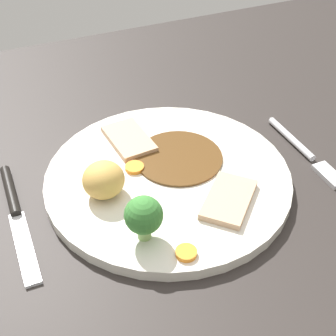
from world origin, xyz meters
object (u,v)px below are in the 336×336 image
object	(u,v)px
fork	(305,152)
knife	(15,210)
broccoli_floret	(144,216)
roast_potato_left	(104,180)
meat_slice_main	(131,139)
carrot_coin_back	(135,167)
meat_slice_under	(229,199)
dinner_plate	(168,179)
carrot_coin_front	(186,253)

from	to	relation	value
fork	knife	size ratio (longest dim) A/B	0.83
broccoli_floret	knife	distance (cm)	16.09
roast_potato_left	knife	xyz separation A→B (cm)	(9.95, -2.26, -3.01)
meat_slice_main	carrot_coin_back	distance (cm)	5.69
meat_slice_under	meat_slice_main	bearing A→B (deg)	-67.51
dinner_plate	broccoli_floret	size ratio (longest dim) A/B	5.69
knife	meat_slice_under	bearing A→B (deg)	68.36
broccoli_floret	knife	bearing A→B (deg)	-41.03
carrot_coin_back	broccoli_floret	world-z (taller)	broccoli_floret
meat_slice_under	broccoli_floret	bearing A→B (deg)	6.48
dinner_plate	carrot_coin_back	world-z (taller)	carrot_coin_back
carrot_coin_front	knife	world-z (taller)	carrot_coin_front
carrot_coin_front	fork	bearing A→B (deg)	-154.59
meat_slice_under	roast_potato_left	xyz separation A→B (cm)	(12.33, -6.77, 1.67)
broccoli_floret	fork	xyz separation A→B (cm)	(-24.71, -6.44, -4.06)
fork	knife	bearing A→B (deg)	-97.35
dinner_plate	carrot_coin_back	xyz separation A→B (cm)	(3.34, -2.49, 0.95)
dinner_plate	meat_slice_main	size ratio (longest dim) A/B	3.83
meat_slice_main	knife	xyz separation A→B (cm)	(16.07, 5.96, -1.35)
roast_potato_left	fork	bearing A→B (deg)	176.71
meat_slice_under	carrot_coin_back	size ratio (longest dim) A/B	3.41
meat_slice_under	knife	size ratio (longest dim) A/B	0.42
fork	roast_potato_left	bearing A→B (deg)	-94.71
carrot_coin_back	fork	xyz separation A→B (cm)	(-21.91, 4.26, -1.26)
meat_slice_under	carrot_coin_front	world-z (taller)	meat_slice_under
meat_slice_main	carrot_coin_back	bearing A→B (deg)	74.50
carrot_coin_back	broccoli_floret	xyz separation A→B (cm)	(2.80, 10.71, 2.80)
carrot_coin_back	carrot_coin_front	bearing A→B (deg)	90.77
broccoli_floret	fork	distance (cm)	25.86
meat_slice_main	fork	distance (cm)	22.65
roast_potato_left	carrot_coin_back	distance (cm)	5.65
carrot_coin_back	dinner_plate	bearing A→B (deg)	143.29
meat_slice_under	fork	world-z (taller)	meat_slice_under
meat_slice_under	carrot_coin_front	bearing A→B (deg)	33.95
fork	broccoli_floret	bearing A→B (deg)	-76.80
meat_slice_under	knife	distance (cm)	24.08
carrot_coin_front	dinner_plate	bearing A→B (deg)	-104.56
carrot_coin_front	carrot_coin_back	world-z (taller)	same
meat_slice_under	broccoli_floret	world-z (taller)	broccoli_floret
roast_potato_left	carrot_coin_front	world-z (taller)	roast_potato_left
meat_slice_main	knife	world-z (taller)	meat_slice_main
meat_slice_main	broccoli_floret	world-z (taller)	broccoli_floret
dinner_plate	broccoli_floret	distance (cm)	10.92
meat_slice_main	carrot_coin_front	bearing A→B (deg)	86.22
dinner_plate	meat_slice_main	world-z (taller)	meat_slice_main
meat_slice_main	carrot_coin_back	world-z (taller)	meat_slice_main
meat_slice_main	roast_potato_left	distance (cm)	10.38
dinner_plate	carrot_coin_back	size ratio (longest dim) A/B	12.87
carrot_coin_back	knife	xyz separation A→B (cm)	(14.55, 0.47, -1.20)
carrot_coin_back	knife	bearing A→B (deg)	1.87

